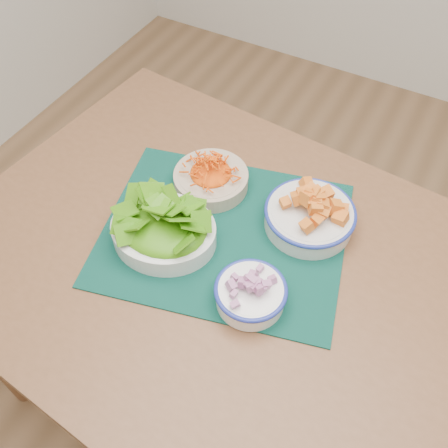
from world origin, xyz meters
name	(u,v)px	position (x,y,z in m)	size (l,w,h in m)	color
table	(248,295)	(-0.19, 0.11, 0.66)	(1.39, 1.00, 0.75)	brown
placemat	(224,233)	(-0.29, 0.18, 0.75)	(0.52, 0.43, 0.00)	black
carrot_bowl	(211,177)	(-0.38, 0.29, 0.78)	(0.18, 0.18, 0.06)	tan
squash_bowl	(311,211)	(-0.13, 0.29, 0.80)	(0.25, 0.25, 0.10)	silver
lettuce_bowl	(163,225)	(-0.39, 0.10, 0.81)	(0.26, 0.24, 0.11)	white
onion_bowl	(251,292)	(-0.16, 0.05, 0.79)	(0.15, 0.15, 0.07)	white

